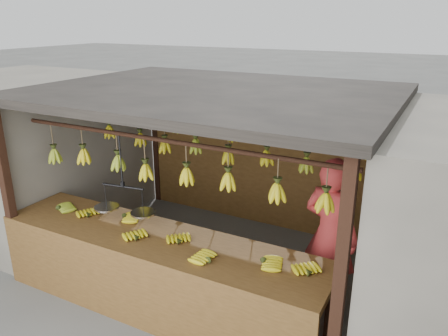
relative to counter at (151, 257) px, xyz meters
The scene contains 8 objects.
ground 1.43m from the counter, 85.44° to the left, with size 80.00×80.00×0.00m, color #5B5B57.
stall 2.01m from the counter, 86.39° to the left, with size 4.30×3.30×2.40m.
neighbor_left 3.74m from the counter, 160.53° to the left, with size 3.00×3.00×2.30m, color slate.
counter is the anchor object (origin of this frame).
hanging_bananas 1.53m from the counter, 85.04° to the left, with size 3.64×2.19×0.39m.
balance_scale 0.71m from the counter, 155.85° to the left, with size 0.77×0.36×0.94m.
vendor 2.00m from the counter, 31.37° to the left, with size 0.67×0.44×1.83m, color #BF3333.
bag_bundles 3.30m from the counter, 51.77° to the left, with size 0.08×0.26×1.16m.
Camera 1 is at (2.58, -4.58, 3.21)m, focal length 35.00 mm.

